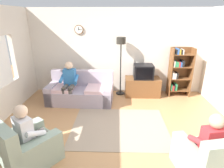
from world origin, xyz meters
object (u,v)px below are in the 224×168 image
(person_on_couch, at_px, (69,81))
(person_in_left_armchair, at_px, (30,131))
(armchair_near_bookshelf, at_px, (208,161))
(armchair_near_window, at_px, (28,148))
(floor_lamp, at_px, (121,50))
(tv_stand, at_px, (142,87))
(tv, at_px, (143,72))
(couch, at_px, (81,92))
(person_in_right_armchair, at_px, (208,141))
(bookshelf, at_px, (179,71))

(person_on_couch, height_order, person_in_left_armchair, person_on_couch)
(armchair_near_bookshelf, bearing_deg, armchair_near_window, 176.31)
(armchair_near_bookshelf, bearing_deg, person_in_left_armchair, 174.88)
(floor_lamp, xyz_separation_m, person_on_couch, (-1.49, -0.74, -0.75))
(person_in_left_armchair, bearing_deg, tv_stand, 52.01)
(tv_stand, bearing_deg, tv, -90.00)
(person_on_couch, bearing_deg, armchair_near_window, -93.68)
(floor_lamp, relative_size, armchair_near_window, 1.56)
(tv, height_order, person_on_couch, person_on_couch)
(floor_lamp, bearing_deg, couch, -151.98)
(armchair_near_window, relative_size, person_in_left_armchair, 1.06)
(person_on_couch, bearing_deg, armchair_near_bookshelf, -42.05)
(floor_lamp, relative_size, person_in_left_armchair, 1.65)
(tv_stand, distance_m, armchair_near_window, 3.82)
(person_in_right_armchair, bearing_deg, tv, 101.35)
(armchair_near_window, bearing_deg, tv_stand, 52.01)
(bookshelf, bearing_deg, floor_lamp, 179.12)
(armchair_near_window, relative_size, person_in_right_armchair, 1.06)
(bookshelf, relative_size, person_in_left_armchair, 1.38)
(armchair_near_window, height_order, armchair_near_bookshelf, same)
(armchair_near_window, relative_size, person_on_couch, 0.96)
(bookshelf, height_order, armchair_near_window, bookshelf)
(tv_stand, bearing_deg, floor_lamp, 172.08)
(armchair_near_bookshelf, bearing_deg, floor_lamp, 112.22)
(floor_lamp, relative_size, person_on_couch, 1.49)
(bookshelf, xyz_separation_m, floor_lamp, (-1.84, 0.03, 0.63))
(bookshelf, relative_size, floor_lamp, 0.84)
(armchair_near_window, xyz_separation_m, armchair_near_bookshelf, (2.99, -0.19, 0.00))
(couch, relative_size, armchair_near_bookshelf, 1.90)
(tv_stand, bearing_deg, person_in_left_armchair, -127.99)
(floor_lamp, xyz_separation_m, armchair_near_window, (-1.64, -3.11, -1.16))
(couch, xyz_separation_m, tv_stand, (1.90, 0.54, -0.02))
(couch, xyz_separation_m, bookshelf, (3.03, 0.61, 0.51))
(tv_stand, xyz_separation_m, person_in_right_armchair, (0.62, -3.12, 0.31))
(couch, bearing_deg, person_in_left_armchair, -99.31)
(person_on_couch, relative_size, person_in_right_armchair, 1.11)
(couch, distance_m, person_on_couch, 0.50)
(tv, bearing_deg, person_on_couch, -164.25)
(couch, relative_size, person_on_couch, 1.56)
(person_on_couch, bearing_deg, bookshelf, 12.15)
(couch, bearing_deg, person_in_right_armchair, -45.66)
(couch, xyz_separation_m, person_in_right_armchair, (2.53, -2.58, 0.29))
(tv_stand, relative_size, person_in_right_armchair, 0.98)
(person_in_right_armchair, bearing_deg, person_on_couch, 138.77)
(person_on_couch, bearing_deg, tv, 15.75)
(armchair_near_bookshelf, distance_m, person_in_right_armchair, 0.33)
(tv, bearing_deg, person_in_left_armchair, -128.22)
(tv, distance_m, floor_lamp, 0.96)
(bookshelf, height_order, floor_lamp, floor_lamp)
(floor_lamp, distance_m, person_in_right_armchair, 3.59)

